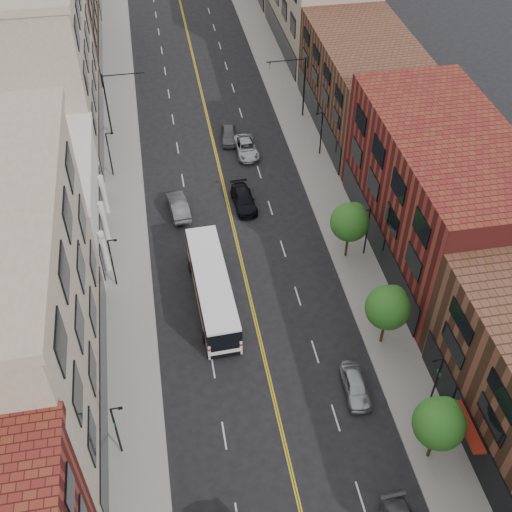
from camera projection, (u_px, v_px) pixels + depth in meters
sidewalk_left at (125, 204)px, 62.95m from camera, size 4.00×110.00×0.15m
sidewalk_right at (322, 182)px, 65.53m from camera, size 4.00×110.00×0.15m
bldg_l_tanoffice at (3, 322)px, 40.18m from camera, size 10.00×22.00×18.00m
bldg_l_white at (40, 206)px, 56.49m from camera, size 10.00×14.00×8.00m
bldg_l_far_a at (39, 64)px, 65.22m from camera, size 10.00×20.00×18.00m
bldg_l_far_b at (52, 2)px, 80.56m from camera, size 10.00×20.00×15.00m
bldg_r_mid at (439, 194)px, 54.50m from camera, size 10.00×22.00×12.00m
bldg_r_far_a at (364, 85)px, 70.21m from camera, size 10.00×20.00×10.00m
tree_r_1 at (440, 422)px, 40.55m from camera, size 3.40×3.40×5.59m
tree_r_2 at (389, 306)px, 47.70m from camera, size 3.40×3.40×5.59m
tree_r_3 at (351, 221)px, 54.85m from camera, size 3.40×3.40×5.59m
lamp_l_1 at (116, 428)px, 41.52m from camera, size 0.81×0.55×5.05m
lamp_l_2 at (112, 260)px, 52.97m from camera, size 0.81×0.55×5.05m
lamp_l_3 at (110, 152)px, 64.42m from camera, size 0.81×0.55×5.05m
lamp_r_1 at (436, 378)px, 44.35m from camera, size 0.81×0.55×5.05m
lamp_r_2 at (367, 229)px, 55.80m from camera, size 0.81×0.55×5.05m
lamp_r_3 at (321, 131)px, 67.25m from camera, size 0.81×0.55×5.05m
signal_mast_left at (113, 97)px, 69.08m from camera, size 4.49×0.18×7.20m
signal_mast_right at (298, 80)px, 71.73m from camera, size 4.49×0.18×7.20m
city_bus at (212, 287)px, 52.34m from camera, size 3.24×12.28×3.14m
car_parked_far at (356, 386)px, 46.61m from camera, size 1.95×4.34×1.45m
car_lane_behind at (179, 206)px, 61.61m from camera, size 2.14×4.89×1.56m
car_lane_a at (244, 200)px, 62.46m from camera, size 2.29×5.00×1.42m
car_lane_b at (246, 148)px, 69.02m from camera, size 2.43×5.03×1.38m
car_lane_c at (229, 135)px, 70.83m from camera, size 2.15×4.37×1.43m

